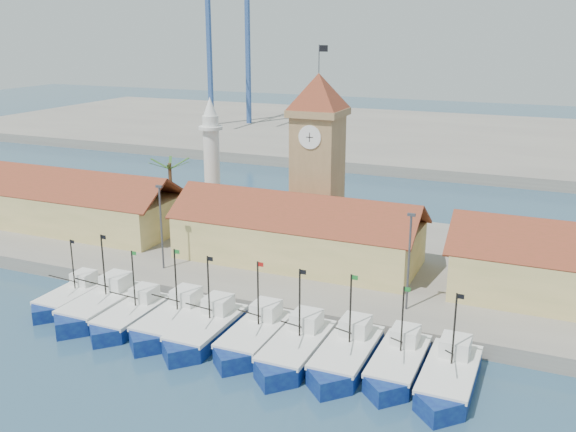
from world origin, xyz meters
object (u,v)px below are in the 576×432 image
at_px(boat_0, 70,299).
at_px(minaret, 212,162).
at_px(boat_5, 254,338).
at_px(clock_tower, 318,156).

bearing_deg(boat_0, minaret, 85.55).
distance_m(boat_0, boat_5, 20.14).
relative_size(boat_0, boat_5, 0.88).
xyz_separation_m(boat_0, minaret, (1.93, 24.82, 9.02)).
height_order(boat_5, minaret, minaret).
bearing_deg(boat_5, boat_0, 178.54).
relative_size(boat_5, clock_tower, 0.45).
distance_m(boat_5, minaret, 32.45).
xyz_separation_m(boat_0, clock_tower, (16.93, 22.81, 11.25)).
xyz_separation_m(boat_5, clock_tower, (-3.20, 23.33, 11.16)).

